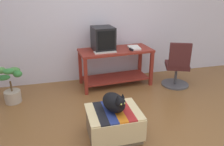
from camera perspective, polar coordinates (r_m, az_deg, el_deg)
ground_plane at (r=3.09m, az=3.45°, el=-15.35°), size 14.00×14.00×0.00m
back_wall at (r=4.50m, az=-4.44°, el=14.46°), size 8.00×0.10×2.60m
desk at (r=4.31m, az=0.89°, el=3.06°), size 1.40×0.68×0.71m
tv_monitor at (r=4.17m, az=-2.28°, el=8.66°), size 0.40×0.45×0.43m
keyboard at (r=4.05m, az=-1.75°, el=5.36°), size 0.41×0.17×0.02m
book at (r=4.33m, az=5.62°, el=6.42°), size 0.23×0.31×0.03m
ottoman_with_blanket at (r=2.95m, az=0.42°, el=-12.74°), size 0.67×0.57×0.38m
cat at (r=2.79m, az=0.62°, el=-7.44°), size 0.36×0.45×0.28m
potted_plant at (r=4.06m, az=-24.15°, el=-3.10°), size 0.42×0.35×0.65m
office_chair at (r=4.43m, az=16.20°, el=1.35°), size 0.55×0.55×0.89m
stapler at (r=4.19m, az=4.89°, el=5.96°), size 0.05×0.11×0.04m
pen at (r=4.38m, az=4.97°, el=6.45°), size 0.03×0.14×0.01m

